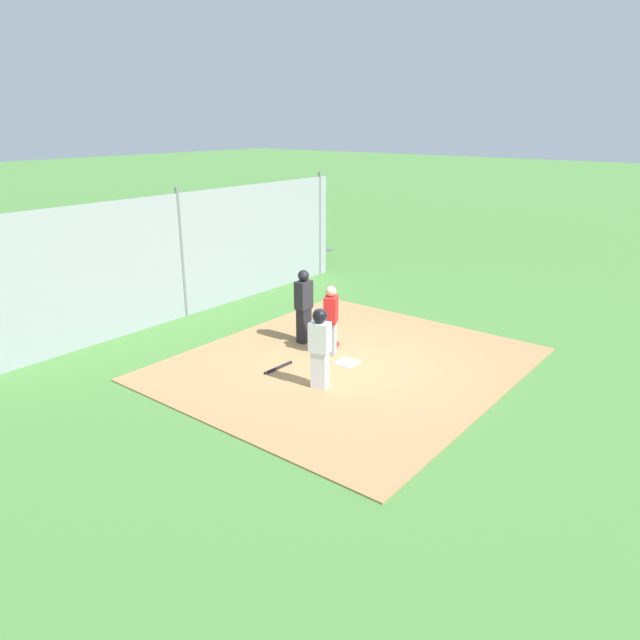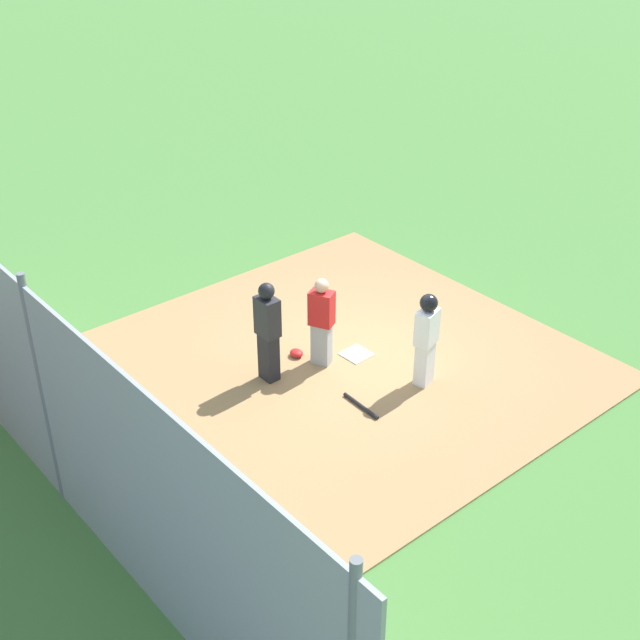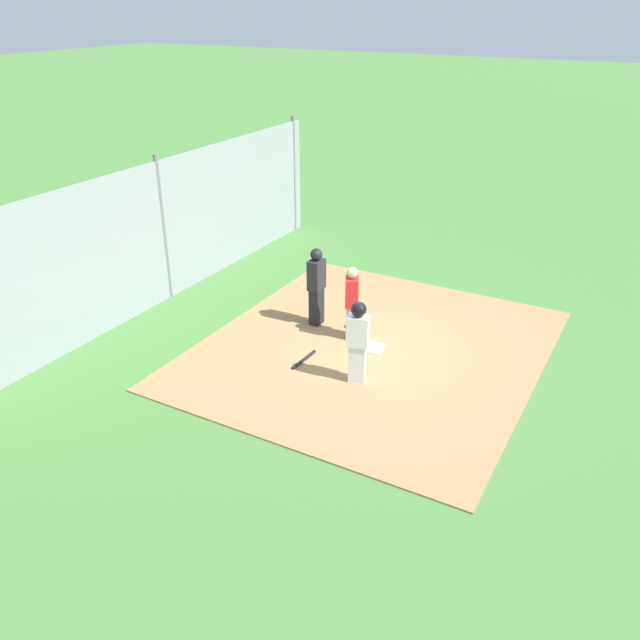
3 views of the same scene
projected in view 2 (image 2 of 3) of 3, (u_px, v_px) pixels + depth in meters
ground_plane at (356, 356)px, 14.55m from camera, size 140.00×140.00×0.00m
dirt_infield at (356, 355)px, 14.54m from camera, size 7.20×6.40×0.03m
home_plate at (356, 354)px, 14.53m from camera, size 0.45×0.45×0.02m
catcher at (322, 321)px, 13.93m from camera, size 0.46×0.40×1.55m
umpire at (268, 330)px, 13.49m from camera, size 0.38×0.26×1.72m
runner at (426, 334)px, 13.39m from camera, size 0.36×0.44×1.59m
baseball_bat at (361, 406)px, 13.25m from camera, size 0.78×0.09×0.06m
catcher_mask at (296, 353)px, 14.47m from camera, size 0.24×0.20×0.12m
backstop_fence at (45, 398)px, 10.81m from camera, size 12.00×0.10×3.35m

